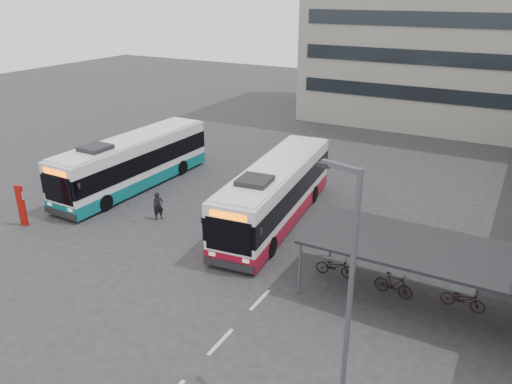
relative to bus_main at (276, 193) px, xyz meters
The scene contains 10 objects.
ground 7.29m from the bus_main, 86.83° to the right, with size 120.00×120.00×0.00m, color #28282B.
bike_shelter 9.75m from the bus_main, 24.85° to the right, with size 10.00×4.00×2.54m.
road_markings 10.63m from the bus_main, 74.01° to the right, with size 0.15×7.60×0.01m.
bus_main is the anchor object (origin of this frame).
bus_teal 10.24m from the bus_main, behind, with size 2.80×11.88×3.49m.
pedestrian 6.50m from the bus_main, 152.51° to the right, with size 0.58×0.38×1.59m, color black.
lamp_post 13.58m from the bus_main, 54.78° to the right, with size 1.34×0.48×7.74m.
sign_totem_south 13.60m from the bus_main, 148.63° to the right, with size 0.50×0.18×2.30m.
sign_totem_mid 12.98m from the bus_main, behind, with size 0.54×0.25×2.51m.
sign_totem_north 11.31m from the bus_main, behind, with size 0.55×0.19×2.51m.
Camera 1 is at (10.72, -15.20, 11.85)m, focal length 35.00 mm.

